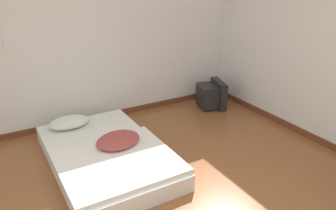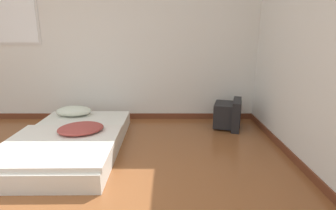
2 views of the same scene
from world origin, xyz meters
name	(u,v)px [view 1 (image 1 of 2)]	position (x,y,z in m)	size (l,w,h in m)	color
wall_back	(65,37)	(-0.02, 2.87, 1.29)	(7.67, 0.08, 2.60)	silver
mattress_bed	(106,154)	(0.02, 1.62, 0.13)	(1.23, 1.98, 0.34)	silver
crt_tv	(212,95)	(2.14, 2.40, 0.21)	(0.49, 0.53, 0.44)	black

